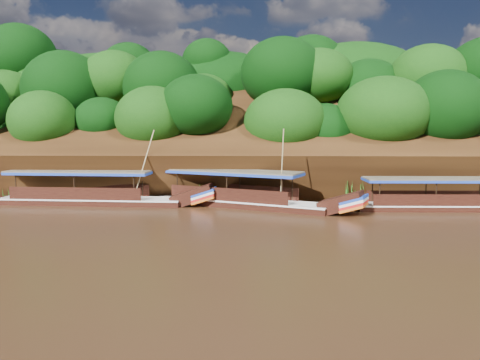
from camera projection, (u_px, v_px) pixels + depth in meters
name	position (u px, v px, depth m)	size (l,w,h in m)	color
ground	(268.00, 228.00, 27.34)	(160.00, 160.00, 0.00)	black
riverbank	(261.00, 165.00, 49.70)	(120.00, 30.06, 19.40)	black
boat_0	(451.00, 203.00, 33.31)	(14.22, 2.55, 5.24)	black
boat_1	(253.00, 199.00, 34.40)	(15.07, 8.29, 6.28)	black
boat_2	(102.00, 197.00, 35.73)	(16.64, 3.35, 6.17)	black
reeds	(232.00, 191.00, 36.77)	(49.21, 2.23, 2.14)	#245816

